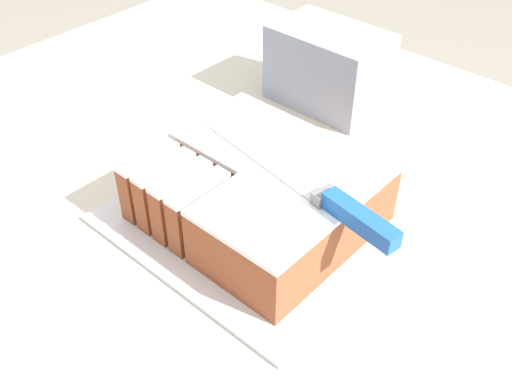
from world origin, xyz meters
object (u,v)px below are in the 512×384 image
(knife, at_px, (331,201))
(storage_box, at_px, (328,67))
(cake_board, at_px, (256,218))
(cake, at_px, (261,192))

(knife, distance_m, storage_box, 0.40)
(cake_board, xyz_separation_m, storage_box, (-0.12, 0.32, 0.06))
(cake_board, xyz_separation_m, cake, (0.00, 0.00, 0.05))
(cake, height_order, knife, knife)
(cake, xyz_separation_m, knife, (0.11, -0.00, 0.05))
(cake_board, bearing_deg, knife, -0.03)
(cake, xyz_separation_m, storage_box, (-0.12, 0.31, 0.02))
(knife, bearing_deg, cake_board, 8.84)
(cake_board, height_order, cake, cake)
(knife, xyz_separation_m, storage_box, (-0.24, 0.32, -0.03))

